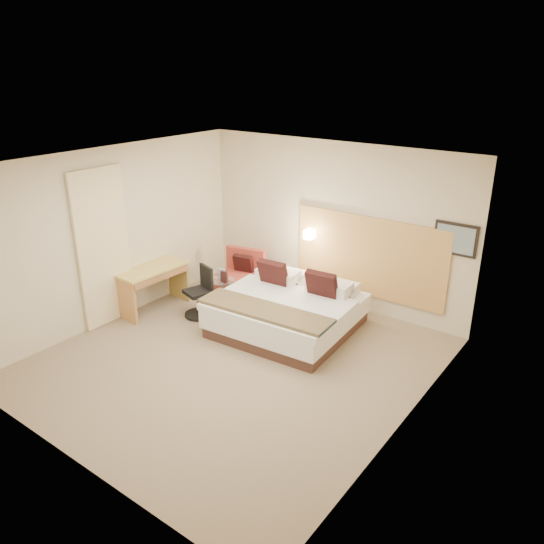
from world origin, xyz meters
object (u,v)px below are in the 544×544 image
Objects in this scene: lounge_chair at (241,277)px; desk at (153,277)px; bed at (288,310)px; desk_chair at (200,296)px; side_table at (223,292)px.

lounge_chair is 1.56m from desk.
bed is 2.54× the size of desk_chair.
lounge_chair is 1.04× the size of desk_chair.
desk reaches higher than side_table.
desk_chair reaches higher than side_table.
desk_chair is at bearing 21.01° from desk.
side_table is at bearing -78.25° from lounge_chair.
bed reaches higher than side_table.
side_table is 1.16m from desk.
desk_chair is (0.76, 0.29, -0.24)m from desk.
side_table is 0.45m from desk_chair.
lounge_chair is at bearing 156.66° from bed.
bed is 1.57m from lounge_chair.
desk is at bearing -117.61° from lounge_chair.
desk_chair is at bearing -87.54° from lounge_chair.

